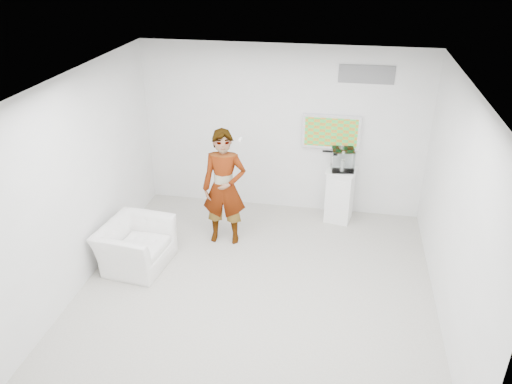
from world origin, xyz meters
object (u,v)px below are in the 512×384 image
(tv, at_px, (331,132))
(person, at_px, (224,188))
(pedestal, at_px, (340,195))
(armchair, at_px, (135,245))
(floor_uplight, at_px, (331,207))

(tv, relative_size, person, 0.52)
(person, bearing_deg, tv, 35.21)
(tv, bearing_deg, pedestal, -49.96)
(armchair, bearing_deg, tv, -44.34)
(pedestal, height_order, floor_uplight, pedestal)
(person, xyz_separation_m, floor_uplight, (1.69, 1.21, -0.84))
(person, relative_size, armchair, 1.83)
(armchair, xyz_separation_m, pedestal, (3.01, 1.96, 0.15))
(tv, relative_size, armchair, 0.95)
(person, relative_size, floor_uplight, 7.33)
(person, distance_m, armchair, 1.64)
(person, xyz_separation_m, armchair, (-1.19, -0.94, -0.62))
(tv, distance_m, pedestal, 1.12)
(floor_uplight, bearing_deg, person, -144.55)
(pedestal, bearing_deg, armchair, -146.89)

